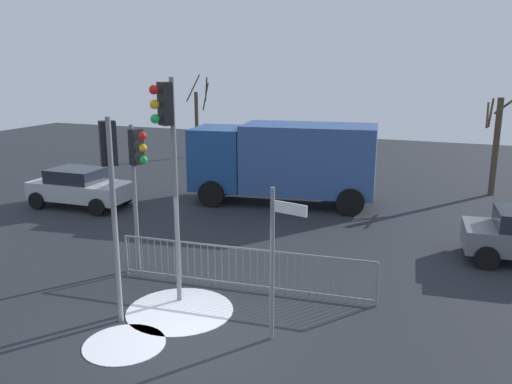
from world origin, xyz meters
TOP-DOWN VIEW (x-y plane):
  - ground_plane at (0.00, 0.00)m, footprint 60.00×60.00m
  - traffic_light_foreground_left at (-2.96, 2.60)m, footprint 0.55×0.37m
  - traffic_light_mid_right at (-1.92, 0.12)m, footprint 0.47×0.47m
  - traffic_light_rear_left at (-1.22, 1.23)m, footprint 0.43×0.51m
  - direction_sign_post at (1.50, 0.47)m, footprint 0.77×0.24m
  - pedestrian_guard_railing at (-0.01, 2.47)m, footprint 6.42×0.53m
  - car_silver_mid at (-8.76, 7.27)m, footprint 3.84×2.00m
  - delivery_truck at (-1.63, 10.60)m, footprint 7.30×3.51m
  - bare_tree_left at (-9.71, 18.93)m, footprint 1.50×1.09m
  - bare_tree_centre at (5.99, 14.99)m, footprint 1.20×1.17m
  - snow_patch_kerb at (-0.88, 0.89)m, footprint 2.38×2.38m
  - snow_patch_island at (-1.18, -0.79)m, footprint 1.61×1.61m

SIDE VIEW (x-z plane):
  - ground_plane at x=0.00m, z-range 0.00..0.00m
  - snow_patch_kerb at x=-0.88m, z-range 0.00..0.01m
  - snow_patch_island at x=-1.18m, z-range 0.00..0.01m
  - pedestrian_guard_railing at x=-0.01m, z-range 0.02..1.09m
  - car_silver_mid at x=-8.76m, z-range 0.03..1.50m
  - delivery_truck at x=-1.63m, z-range 0.19..3.29m
  - direction_sign_post at x=1.50m, z-range 0.19..3.31m
  - bare_tree_left at x=-9.71m, z-range -0.20..4.50m
  - bare_tree_centre at x=5.99m, z-range 0.10..4.22m
  - traffic_light_foreground_left at x=-2.96m, z-range 0.90..4.77m
  - traffic_light_mid_right at x=-1.92m, z-range 1.02..5.38m
  - traffic_light_rear_left at x=-1.22m, z-range 1.17..6.26m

